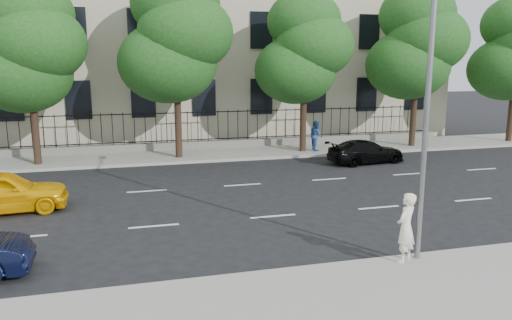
{
  "coord_description": "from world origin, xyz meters",
  "views": [
    {
      "loc": [
        -4.76,
        -13.11,
        5.26
      ],
      "look_at": [
        -0.46,
        3.0,
        1.89
      ],
      "focal_mm": 35.0,
      "sensor_mm": 36.0,
      "label": 1
    }
  ],
  "objects_px": {
    "black_sedan": "(366,152)",
    "street_light": "(418,64)",
    "yellow_taxi": "(1,192)",
    "woman_near": "(406,228)"
  },
  "relations": [
    {
      "from": "yellow_taxi",
      "to": "black_sedan",
      "type": "xyz_separation_m",
      "value": [
        16.26,
        4.52,
        -0.15
      ]
    },
    {
      "from": "street_light",
      "to": "black_sedan",
      "type": "height_order",
      "value": "street_light"
    },
    {
      "from": "black_sedan",
      "to": "woman_near",
      "type": "xyz_separation_m",
      "value": [
        -5.21,
        -12.28,
        0.46
      ]
    },
    {
      "from": "yellow_taxi",
      "to": "black_sedan",
      "type": "bearing_deg",
      "value": -79.63
    },
    {
      "from": "street_light",
      "to": "woman_near",
      "type": "bearing_deg",
      "value": -125.4
    },
    {
      "from": "street_light",
      "to": "black_sedan",
      "type": "xyz_separation_m",
      "value": [
        4.75,
        11.63,
        -4.55
      ]
    },
    {
      "from": "black_sedan",
      "to": "street_light",
      "type": "bearing_deg",
      "value": 150.67
    },
    {
      "from": "street_light",
      "to": "yellow_taxi",
      "type": "distance_m",
      "value": 14.23
    },
    {
      "from": "yellow_taxi",
      "to": "black_sedan",
      "type": "relative_size",
      "value": 1.06
    },
    {
      "from": "street_light",
      "to": "yellow_taxi",
      "type": "height_order",
      "value": "street_light"
    }
  ]
}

